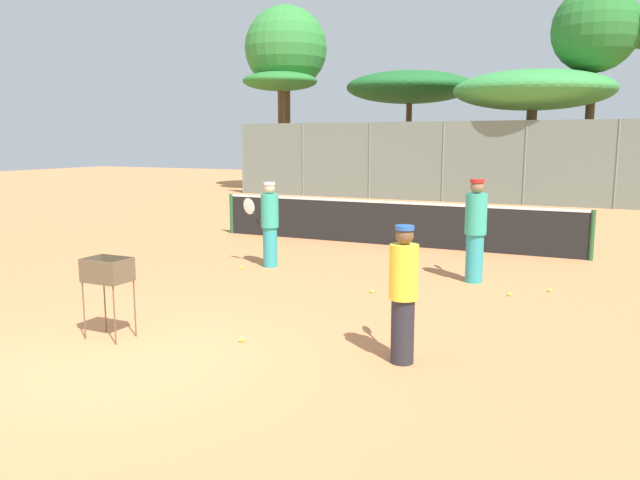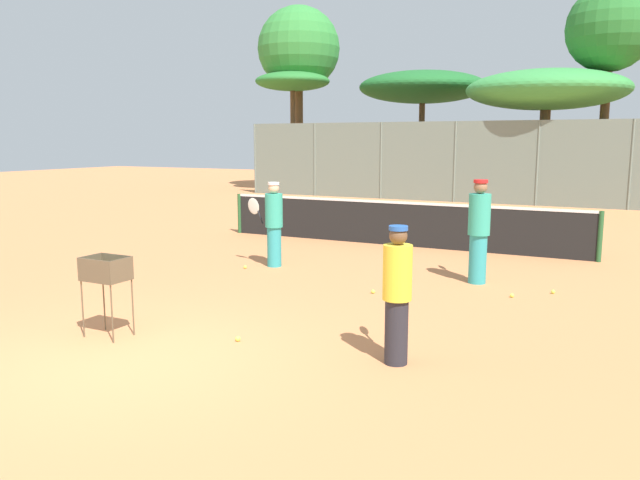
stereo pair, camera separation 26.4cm
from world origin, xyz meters
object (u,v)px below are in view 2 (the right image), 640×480
parked_car (418,179)px  ball_cart (106,275)px  tennis_net (395,222)px  player_white_outfit (274,223)px  player_yellow_shirt (479,230)px  player_red_cap (397,293)px

parked_car → ball_cart: bearing=-81.3°
tennis_net → player_white_outfit: 3.73m
player_yellow_shirt → parked_car: (-7.10, 18.03, -0.29)m
tennis_net → player_red_cap: bearing=-69.5°
tennis_net → parked_car: (-4.40, 14.93, 0.10)m
ball_cart → parked_car: parked_car is taller
player_red_cap → player_yellow_shirt: player_yellow_shirt is taller
tennis_net → player_white_outfit: bearing=-110.2°
tennis_net → player_yellow_shirt: (2.70, -3.10, 0.39)m
tennis_net → ball_cart: 8.38m
player_white_outfit → ball_cart: size_ratio=1.62×
tennis_net → player_red_cap: 8.08m
player_yellow_shirt → ball_cart: 6.31m
player_white_outfit → player_yellow_shirt: player_yellow_shirt is taller
tennis_net → player_red_cap: (2.83, -7.56, 0.27)m
parked_car → player_yellow_shirt: bearing=-68.5°
player_white_outfit → player_red_cap: player_white_outfit is taller
ball_cart → player_white_outfit: bearing=95.4°
player_red_cap → parked_car: bearing=-0.6°
tennis_net → player_white_outfit: player_white_outfit is taller
ball_cart → parked_car: 23.54m
player_white_outfit → parked_car: 18.68m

